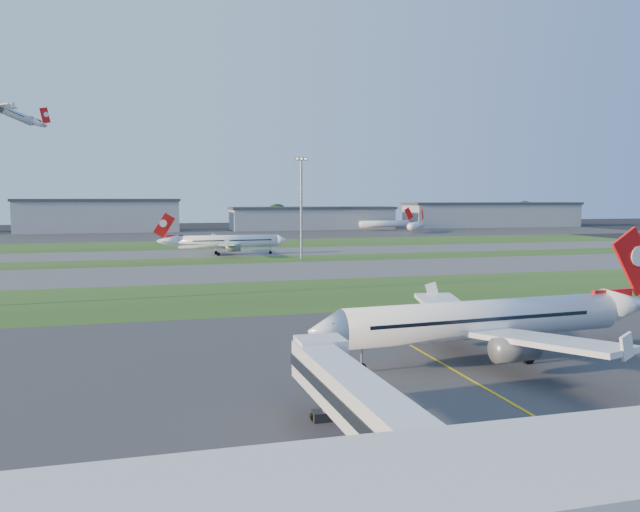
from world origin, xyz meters
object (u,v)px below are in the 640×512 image
object	(u,v)px
light_mast_centre	(301,201)
mini_jet_far	(385,224)
jet_bridge	(376,417)
airliner_taxiing	(227,242)
airliner_parked	(486,320)
mini_jet_near	(417,225)

from	to	relation	value
light_mast_centre	mini_jet_far	bearing A→B (deg)	60.78
jet_bridge	light_mast_centre	bearing A→B (deg)	78.62
airliner_taxiing	light_mast_centre	xyz separation A→B (m)	(16.73, -17.60, 11.15)
airliner_taxiing	mini_jet_far	distance (m)	139.81
mini_jet_far	light_mast_centre	world-z (taller)	light_mast_centre
mini_jet_far	airliner_parked	bearing A→B (deg)	-114.52
airliner_taxiing	mini_jet_near	xyz separation A→B (m)	(95.15, 89.03, -0.38)
light_mast_centre	mini_jet_near	bearing A→B (deg)	53.67
airliner_parked	mini_jet_far	world-z (taller)	airliner_parked
airliner_taxiing	light_mast_centre	distance (m)	26.72
airliner_parked	mini_jet_near	bearing A→B (deg)	63.91
airliner_parked	light_mast_centre	distance (m)	101.47
jet_bridge	airliner_taxiing	world-z (taller)	airliner_taxiing
jet_bridge	mini_jet_near	distance (m)	251.98
mini_jet_near	mini_jet_far	bearing A→B (deg)	56.08
airliner_taxiing	mini_jet_far	bearing A→B (deg)	-130.44
airliner_parked	light_mast_centre	size ratio (longest dim) A/B	1.40
jet_bridge	light_mast_centre	xyz separation A→B (m)	(24.81, 123.24, 10.81)
mini_jet_far	light_mast_centre	xyz separation A→B (m)	(-70.81, -126.60, 11.53)
airliner_taxiing	airliner_parked	bearing A→B (deg)	93.81
airliner_taxiing	mini_jet_far	world-z (taller)	airliner_taxiing
airliner_parked	mini_jet_near	world-z (taller)	airliner_parked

